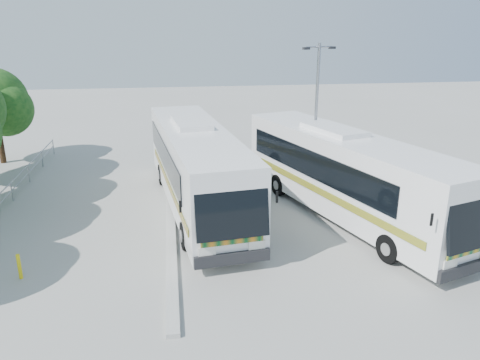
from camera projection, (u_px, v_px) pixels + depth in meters
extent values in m
plane|color=#9C9C97|center=(228.00, 240.00, 18.95)|extent=(100.00, 100.00, 0.00)
cube|color=#B2B2AD|center=(171.00, 222.00, 20.48)|extent=(0.40, 16.00, 0.15)
cylinder|color=gray|center=(50.00, 151.00, 30.52)|extent=(0.06, 0.06, 1.00)
cylinder|color=#382314|center=(0.00, 141.00, 29.21)|extent=(0.36, 0.36, 2.77)
sphere|color=#103D12|center=(5.00, 109.00, 28.19)|extent=(3.28, 3.28, 3.28)
cube|color=white|center=(196.00, 165.00, 21.86)|extent=(4.35, 13.52, 3.38)
cube|color=black|center=(232.00, 208.00, 15.63)|extent=(2.59, 0.81, 2.15)
cube|color=black|center=(164.00, 155.00, 21.98)|extent=(1.34, 10.55, 1.22)
cube|color=black|center=(222.00, 151.00, 22.69)|extent=(1.34, 10.55, 1.22)
cube|color=#0B5222|center=(168.00, 183.00, 21.40)|extent=(1.42, 11.43, 0.31)
cylinder|color=black|center=(186.00, 236.00, 18.08)|extent=(0.46, 1.14, 1.11)
cylinder|color=black|center=(248.00, 228.00, 18.71)|extent=(0.46, 1.14, 1.11)
cylinder|color=black|center=(162.00, 174.00, 25.47)|extent=(0.46, 1.14, 1.11)
cylinder|color=black|center=(207.00, 171.00, 26.10)|extent=(0.46, 1.14, 1.11)
cube|color=white|center=(346.00, 173.00, 20.73)|extent=(6.49, 13.31, 3.33)
cube|color=black|center=(476.00, 217.00, 14.98)|extent=(2.54, 1.22, 2.12)
cube|color=black|center=(312.00, 165.00, 20.59)|extent=(3.16, 10.02, 1.20)
cube|color=black|center=(362.00, 157.00, 21.73)|extent=(3.16, 10.02, 1.20)
cube|color=#0C542B|center=(324.00, 193.00, 20.07)|extent=(3.40, 10.85, 0.31)
cylinder|color=black|center=(389.00, 248.00, 17.06)|extent=(0.64, 1.14, 1.09)
cylinder|color=black|center=(438.00, 236.00, 18.07)|extent=(0.64, 1.14, 1.09)
cylinder|color=black|center=(279.00, 185.00, 23.86)|extent=(0.64, 1.14, 1.09)
cylinder|color=black|center=(319.00, 178.00, 24.88)|extent=(0.64, 1.14, 1.09)
cylinder|color=gray|center=(315.00, 122.00, 22.96)|extent=(0.19, 0.19, 7.51)
cylinder|color=gray|center=(319.00, 47.00, 21.84)|extent=(1.44, 0.57, 0.08)
cube|color=black|center=(306.00, 48.00, 21.52)|extent=(0.37, 0.27, 0.11)
cube|color=black|center=(332.00, 48.00, 22.19)|extent=(0.37, 0.27, 0.11)
cylinder|color=yellow|center=(19.00, 267.00, 15.96)|extent=(0.14, 0.14, 0.91)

